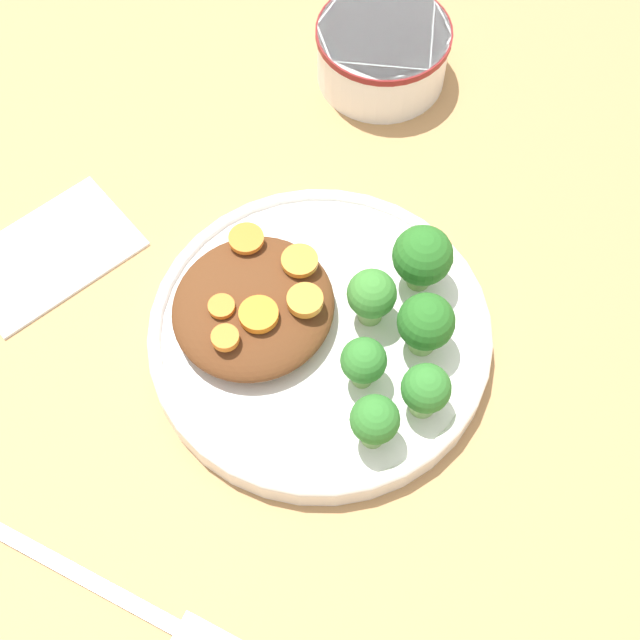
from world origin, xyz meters
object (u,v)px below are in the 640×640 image
at_px(plate, 320,334).
at_px(napkin, 49,253).
at_px(dip_bowl, 383,51).
at_px(fork, 151,614).

height_order(plate, napkin, plate).
distance_m(dip_bowl, fork, 0.49).
xyz_separation_m(dip_bowl, fork, (0.48, 0.08, -0.03)).
distance_m(dip_bowl, napkin, 0.33).
relative_size(dip_bowl, fork, 0.57).
height_order(plate, dip_bowl, dip_bowl).
height_order(fork, napkin, same).
relative_size(plate, napkin, 1.63).
xyz_separation_m(plate, dip_bowl, (-0.26, -0.08, 0.02)).
relative_size(fork, napkin, 1.31).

